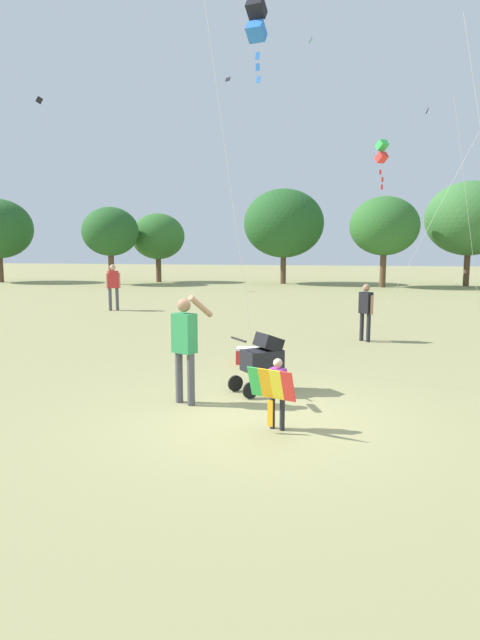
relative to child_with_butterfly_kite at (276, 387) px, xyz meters
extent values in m
plane|color=#938E5B|center=(-0.29, 0.56, -0.60)|extent=(120.00, 120.00, 0.00)
cylinder|color=brown|center=(-21.88, 25.99, 0.27)|extent=(0.36, 0.36, 1.73)
cylinder|color=brown|center=(-13.57, 25.35, 0.36)|extent=(0.36, 0.36, 1.92)
ellipsoid|color=#235623|center=(-13.57, 25.35, 2.76)|extent=(3.62, 3.26, 3.08)
cylinder|color=brown|center=(-11.37, 28.14, 0.22)|extent=(0.36, 0.36, 1.64)
ellipsoid|color=#2D6628|center=(-11.37, 28.14, 2.50)|extent=(3.63, 3.27, 3.08)
cylinder|color=brown|center=(-2.82, 28.09, 0.31)|extent=(0.36, 0.36, 1.83)
ellipsoid|color=#235623|center=(-2.82, 28.09, 3.30)|extent=(5.17, 4.66, 4.40)
cylinder|color=brown|center=(3.36, 26.19, 0.40)|extent=(0.36, 0.36, 2.00)
ellipsoid|color=#2D6628|center=(3.36, 26.19, 3.03)|extent=(4.08, 3.67, 3.47)
cylinder|color=brown|center=(8.48, 27.97, 0.40)|extent=(0.36, 0.36, 2.01)
ellipsoid|color=#387033|center=(8.48, 27.97, 3.51)|extent=(5.25, 4.72, 4.46)
cylinder|color=#232328|center=(0.09, 0.01, -0.36)|extent=(0.07, 0.07, 0.49)
cylinder|color=#232328|center=(-0.06, 0.06, -0.36)|extent=(0.07, 0.07, 0.49)
cube|color=purple|center=(0.01, 0.04, 0.07)|extent=(0.25, 0.20, 0.37)
cylinder|color=beige|center=(0.14, -0.02, 0.05)|extent=(0.05, 0.05, 0.33)
cylinder|color=beige|center=(-0.11, 0.09, 0.05)|extent=(0.05, 0.05, 0.33)
sphere|color=beige|center=(0.01, 0.04, 0.33)|extent=(0.13, 0.13, 0.13)
cube|color=red|center=(0.18, -0.23, 0.08)|extent=(0.21, 0.20, 0.42)
cube|color=yellow|center=(0.02, -0.16, 0.08)|extent=(0.21, 0.20, 0.42)
cube|color=#F4A319|center=(-0.13, -0.10, 0.08)|extent=(0.21, 0.20, 0.42)
cube|color=green|center=(-0.29, -0.03, 0.08)|extent=(0.21, 0.20, 0.42)
cube|color=#F4A319|center=(-0.06, -0.15, -0.32)|extent=(0.08, 0.04, 0.36)
cylinder|color=#4C4C51|center=(-1.69, 1.03, -0.18)|extent=(0.12, 0.12, 0.83)
cylinder|color=#4C4C51|center=(-1.46, 0.90, -0.18)|extent=(0.12, 0.12, 0.83)
cube|color=#2D8C4C|center=(-1.57, 0.97, 0.54)|extent=(0.43, 0.37, 0.62)
cylinder|color=#A37556|center=(-1.77, 1.07, 0.50)|extent=(0.09, 0.09, 0.56)
cylinder|color=#A37556|center=(-1.31, 0.98, 0.97)|extent=(0.32, 0.49, 0.39)
sphere|color=#A37556|center=(-1.57, 0.97, 0.99)|extent=(0.22, 0.22, 0.22)
cylinder|color=black|center=(-0.14, 2.14, -0.46)|extent=(0.24, 0.21, 0.28)
cylinder|color=black|center=(-0.92, 1.84, -0.46)|extent=(0.24, 0.21, 0.28)
cylinder|color=black|center=(-0.59, 1.43, -0.46)|extent=(0.24, 0.21, 0.28)
cube|color=black|center=(-0.46, 1.88, -0.04)|extent=(0.77, 0.75, 0.36)
cube|color=black|center=(-0.36, 1.96, 0.26)|extent=(0.58, 0.59, 0.35)
cylinder|color=black|center=(-0.82, 1.58, 0.36)|extent=(0.34, 0.40, 0.04)
cube|color=black|center=(-0.92, 4.05, 6.50)|extent=(0.41, 0.47, 0.39)
cube|color=blue|center=(-0.92, 4.05, 6.08)|extent=(0.41, 0.47, 0.39)
cube|color=blue|center=(-0.90, 4.04, 5.62)|extent=(0.08, 0.05, 0.14)
cube|color=blue|center=(-0.89, 4.01, 5.40)|extent=(0.08, 0.03, 0.14)
cube|color=blue|center=(-0.88, 4.06, 5.18)|extent=(0.09, 0.07, 0.14)
cylinder|color=silver|center=(-1.12, 2.59, 2.73)|extent=(0.40, 2.95, 6.67)
cylinder|color=silver|center=(4.22, 8.45, 2.36)|extent=(1.87, 3.81, 5.92)
cube|color=green|center=(1.95, 9.87, 4.84)|extent=(0.43, 0.43, 0.33)
cube|color=red|center=(1.95, 9.87, 4.49)|extent=(0.43, 0.43, 0.33)
cube|color=red|center=(1.93, 9.91, 4.07)|extent=(0.07, 0.06, 0.14)
cube|color=red|center=(2.00, 9.90, 3.85)|extent=(0.07, 0.06, 0.14)
cube|color=red|center=(1.99, 9.87, 3.63)|extent=(0.07, 0.06, 0.14)
cylinder|color=silver|center=(2.90, 8.15, 1.94)|extent=(1.92, 3.45, 5.09)
cube|color=green|center=(-0.87, 21.09, 11.88)|extent=(0.18, 0.24, 0.27)
cube|color=black|center=(-6.45, 27.98, 12.32)|extent=(0.32, 0.32, 0.34)
cube|color=black|center=(5.68, 27.59, 9.77)|extent=(0.18, 0.29, 0.34)
cube|color=black|center=(-15.60, 21.20, 9.78)|extent=(0.46, 0.30, 0.39)
cylinder|color=#232328|center=(1.42, 7.33, -0.23)|extent=(0.11, 0.11, 0.74)
cylinder|color=#232328|center=(1.59, 7.17, -0.23)|extent=(0.11, 0.11, 0.74)
cube|color=black|center=(1.51, 7.25, 0.42)|extent=(0.37, 0.37, 0.56)
cylinder|color=#A37556|center=(1.36, 7.39, 0.38)|extent=(0.08, 0.08, 0.50)
cylinder|color=#A37556|center=(1.65, 7.11, 0.38)|extent=(0.08, 0.08, 0.50)
sphere|color=#A37556|center=(1.51, 7.25, 0.82)|extent=(0.19, 0.19, 0.19)
cylinder|color=#4C4C51|center=(-7.66, 12.48, -0.16)|extent=(0.13, 0.13, 0.87)
cylinder|color=#4C4C51|center=(-7.88, 12.31, -0.16)|extent=(0.13, 0.13, 0.87)
cube|color=red|center=(-7.77, 12.39, 0.60)|extent=(0.45, 0.42, 0.66)
cylinder|color=tan|center=(-7.58, 12.54, 0.56)|extent=(0.09, 0.09, 0.58)
cylinder|color=tan|center=(-7.96, 12.25, 0.56)|extent=(0.09, 0.09, 0.58)
sphere|color=tan|center=(-7.77, 12.39, 1.06)|extent=(0.23, 0.23, 0.23)
cube|color=red|center=(-1.09, 4.03, -0.45)|extent=(0.44, 0.32, 0.30)
cube|color=white|center=(-1.09, 4.03, -0.28)|extent=(0.45, 0.33, 0.05)
camera|label=1|loc=(0.81, -7.07, 1.92)|focal=30.17mm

